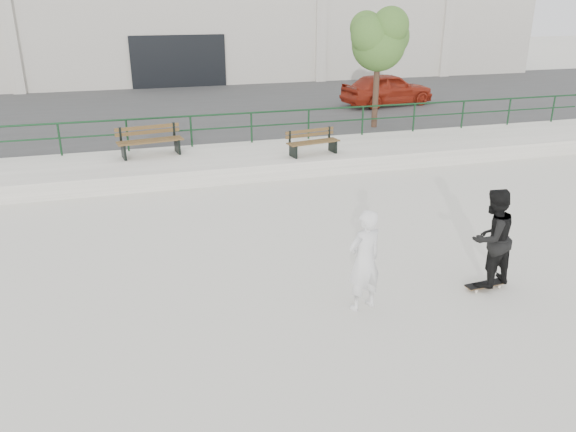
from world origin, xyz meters
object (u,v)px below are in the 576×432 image
object	(u,v)px
seated_skater	(364,261)
bench_left	(150,141)
tree	(380,38)
skateboard	(485,285)
bench_right	(312,142)
red_car	(387,89)
standing_skater	(492,238)

from	to	relation	value
seated_skater	bench_left	bearing A→B (deg)	-87.70
bench_left	seated_skater	distance (m)	9.96
bench_left	tree	bearing A→B (deg)	3.42
skateboard	bench_left	bearing A→B (deg)	115.91
bench_right	red_car	xyz separation A→B (m)	(5.91, 7.13, 0.34)
red_car	bench_left	bearing A→B (deg)	109.04
tree	bench_left	bearing A→B (deg)	-167.62
bench_left	skateboard	size ratio (longest dim) A/B	2.57
red_car	seated_skater	size ratio (longest dim) A/B	2.30
red_car	tree	bearing A→B (deg)	139.63
red_car	skateboard	xyz separation A→B (m)	(-5.24, -15.33, -1.15)
bench_right	seated_skater	size ratio (longest dim) A/B	0.94
skateboard	seated_skater	size ratio (longest dim) A/B	0.43
tree	seated_skater	distance (m)	12.82
standing_skater	red_car	bearing A→B (deg)	-123.36
red_car	standing_skater	xyz separation A→B (m)	(-5.24, -15.33, -0.20)
standing_skater	bench_left	bearing A→B (deg)	-74.35
tree	standing_skater	size ratio (longest dim) A/B	2.31
bench_left	seated_skater	size ratio (longest dim) A/B	1.11
tree	red_car	distance (m)	5.31
bench_left	tree	world-z (taller)	tree
bench_left	tree	distance (m)	8.97
seated_skater	skateboard	bearing A→B (deg)	165.24
seated_skater	red_car	bearing A→B (deg)	-132.02
bench_right	standing_skater	distance (m)	8.23
tree	seated_skater	world-z (taller)	tree
skateboard	standing_skater	xyz separation A→B (m)	(0.00, 0.00, 0.95)
bench_left	red_car	distance (m)	12.24
bench_right	tree	bearing A→B (deg)	31.27
red_car	skateboard	bearing A→B (deg)	151.53
red_car	standing_skater	world-z (taller)	standing_skater
bench_right	seated_skater	distance (m)	8.42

